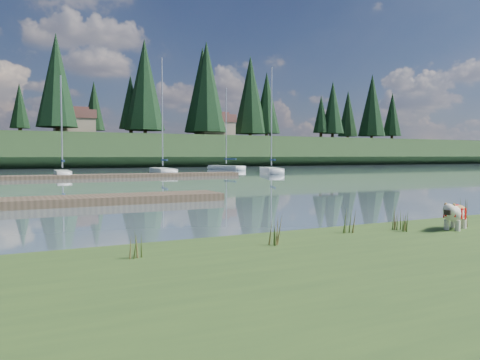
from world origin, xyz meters
TOP-DOWN VIEW (x-y plane):
  - ground at (0.00, 30.00)m, footprint 200.00×200.00m
  - bank at (0.00, -6.00)m, footprint 60.00×9.00m
  - ridge at (0.00, 73.00)m, footprint 200.00×20.00m
  - bulldog at (4.13, -2.86)m, footprint 0.93×0.61m
  - dock_near at (-4.00, 9.00)m, footprint 16.00×2.00m
  - dock_far at (2.00, 30.00)m, footprint 26.00×2.20m
  - sailboat_bg_2 at (0.28, 33.17)m, footprint 1.28×5.63m
  - sailboat_bg_3 at (10.11, 36.69)m, footprint 2.48×8.05m
  - sailboat_bg_4 at (20.96, 33.41)m, footprint 4.02×7.51m
  - sailboat_bg_5 at (21.05, 45.54)m, footprint 2.63×7.42m
  - weed_0 at (0.07, -2.67)m, footprint 0.17×0.14m
  - weed_1 at (1.93, -2.27)m, footprint 0.17×0.14m
  - weed_2 at (3.07, -2.41)m, footprint 0.17×0.14m
  - weed_3 at (-2.26, -2.66)m, footprint 0.17×0.14m
  - weed_4 at (3.06, -2.60)m, footprint 0.17×0.14m
  - weed_5 at (4.67, -2.67)m, footprint 0.17×0.14m
  - mud_lip at (0.00, -1.60)m, footprint 60.00×0.50m
  - conifer_4 at (3.00, 66.00)m, footprint 6.16×6.16m
  - conifer_5 at (15.00, 70.00)m, footprint 3.96×3.96m
  - conifer_6 at (28.00, 68.00)m, footprint 7.04×7.04m
  - conifer_7 at (42.00, 71.00)m, footprint 5.28×5.28m
  - conifer_8 at (55.00, 67.00)m, footprint 4.62×4.62m
  - conifer_9 at (68.00, 70.00)m, footprint 5.94×5.94m
  - house_1 at (6.00, 71.00)m, footprint 6.30×5.30m
  - house_2 at (30.00, 69.00)m, footprint 6.30×5.30m

SIDE VIEW (x-z plane):
  - ground at x=0.00m, z-range 0.00..0.00m
  - mud_lip at x=0.00m, z-range 0.00..0.14m
  - dock_near at x=-4.00m, z-range 0.00..0.30m
  - dock_far at x=2.00m, z-range 0.00..0.30m
  - bank at x=0.00m, z-range 0.00..0.35m
  - sailboat_bg_5 at x=21.05m, z-range -4.92..5.57m
  - sailboat_bg_3 at x=10.11m, z-range -5.50..6.15m
  - sailboat_bg_4 at x=20.96m, z-range -5.21..5.86m
  - sailboat_bg_2 at x=0.28m, z-range -4.00..4.67m
  - weed_4 at x=3.06m, z-range 0.31..0.77m
  - weed_0 at x=0.07m, z-range 0.31..0.84m
  - weed_2 at x=3.07m, z-range 0.31..0.86m
  - weed_3 at x=-2.26m, z-range 0.31..0.86m
  - weed_1 at x=1.93m, z-range 0.30..0.88m
  - weed_5 at x=4.67m, z-range 0.30..0.92m
  - bulldog at x=4.13m, z-range 0.42..0.97m
  - ridge at x=0.00m, z-range 0.00..5.00m
  - house_1 at x=6.00m, z-range 4.99..9.64m
  - house_2 at x=30.00m, z-range 4.99..9.64m
  - conifer_5 at x=15.00m, z-range 5.65..16.00m
  - conifer_8 at x=55.00m, z-range 5.62..17.40m
  - conifer_7 at x=42.00m, z-range 5.59..18.79m
  - conifer_9 at x=68.00m, z-range 5.55..20.18m
  - conifer_4 at x=3.00m, z-range 5.54..20.64m
  - conifer_6 at x=28.00m, z-range 5.49..22.49m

